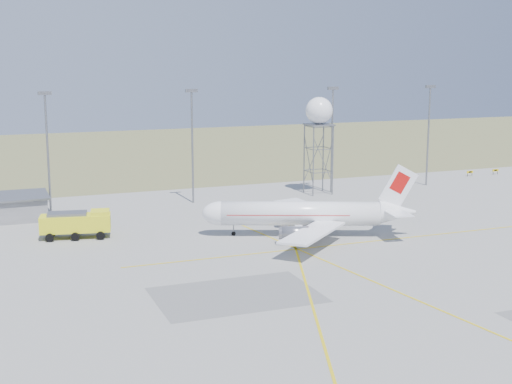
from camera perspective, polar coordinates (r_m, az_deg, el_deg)
name	(u,v)px	position (r m, az deg, el deg)	size (l,w,h in m)	color
ground	(471,316)	(76.77, 16.79, -9.51)	(400.00, 400.00, 0.00)	#999893
grass_strip	(153,151)	(203.08, -8.21, 3.26)	(400.00, 120.00, 0.03)	#5D6638
mast_a	(47,142)	(123.46, -16.36, 3.82)	(2.20, 0.50, 20.50)	slate
mast_b	(192,137)	(128.01, -5.13, 4.44)	(2.20, 0.50, 20.50)	slate
mast_c	(332,131)	(138.39, 6.12, 4.89)	(2.20, 0.50, 20.50)	slate
mast_d	(429,127)	(149.75, 13.65, 5.09)	(2.20, 0.50, 20.50)	slate
taxi_sign_near	(470,172)	(165.13, 16.74, 1.52)	(1.60, 0.17, 1.20)	black
taxi_sign_far	(495,170)	(169.50, 18.61, 1.64)	(1.60, 0.17, 1.20)	black
airliner_main	(304,214)	(104.97, 3.84, -1.77)	(30.45, 28.52, 10.76)	white
radar_tower	(319,140)	(137.13, 5.03, 4.17)	(5.14, 5.14, 18.61)	slate
fire_truck	(78,225)	(107.12, -14.08, -2.58)	(10.45, 5.52, 4.00)	yellow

